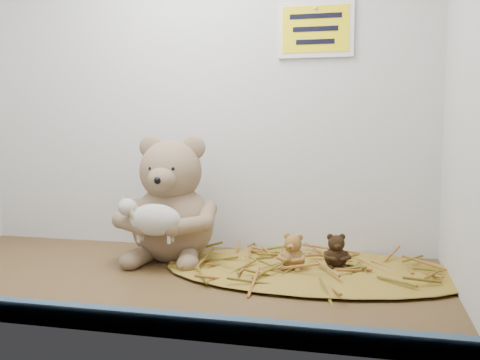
% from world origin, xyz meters
% --- Properties ---
extents(alcove_shell, '(1.20, 0.60, 0.90)m').
position_xyz_m(alcove_shell, '(0.00, 0.09, 0.45)').
color(alcove_shell, '#453017').
rests_on(alcove_shell, ground).
extents(front_rail, '(1.19, 0.02, 0.04)m').
position_xyz_m(front_rail, '(0.00, -0.29, 0.02)').
color(front_rail, '#354F66').
rests_on(front_rail, shelf_floor).
extents(straw_bed, '(0.67, 0.39, 0.01)m').
position_xyz_m(straw_bed, '(0.32, 0.11, 0.01)').
color(straw_bed, brown).
rests_on(straw_bed, shelf_floor).
extents(main_teddy, '(0.25, 0.26, 0.30)m').
position_xyz_m(main_teddy, '(-0.02, 0.15, 0.15)').
color(main_teddy, '#8E7757').
rests_on(main_teddy, shelf_floor).
extents(toy_lamb, '(0.15, 0.09, 0.10)m').
position_xyz_m(toy_lamb, '(-0.02, 0.05, 0.11)').
color(toy_lamb, beige).
rests_on(toy_lamb, main_teddy).
extents(mini_teddy_tan, '(0.07, 0.07, 0.08)m').
position_xyz_m(mini_teddy_tan, '(0.28, 0.10, 0.05)').
color(mini_teddy_tan, '#9A6232').
rests_on(mini_teddy_tan, straw_bed).
extents(mini_teddy_brown, '(0.07, 0.08, 0.07)m').
position_xyz_m(mini_teddy_brown, '(0.37, 0.13, 0.05)').
color(mini_teddy_brown, black).
rests_on(mini_teddy_brown, straw_bed).
extents(wall_sign, '(0.16, 0.01, 0.11)m').
position_xyz_m(wall_sign, '(0.30, 0.29, 0.55)').
color(wall_sign, yellow).
rests_on(wall_sign, back_wall).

